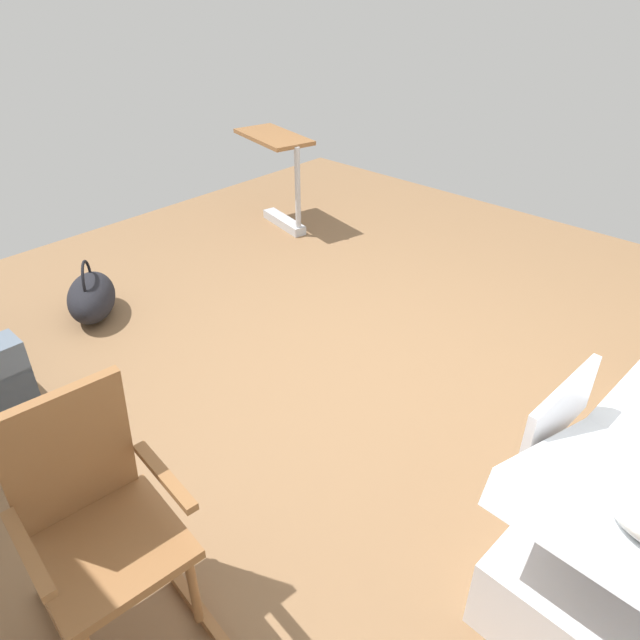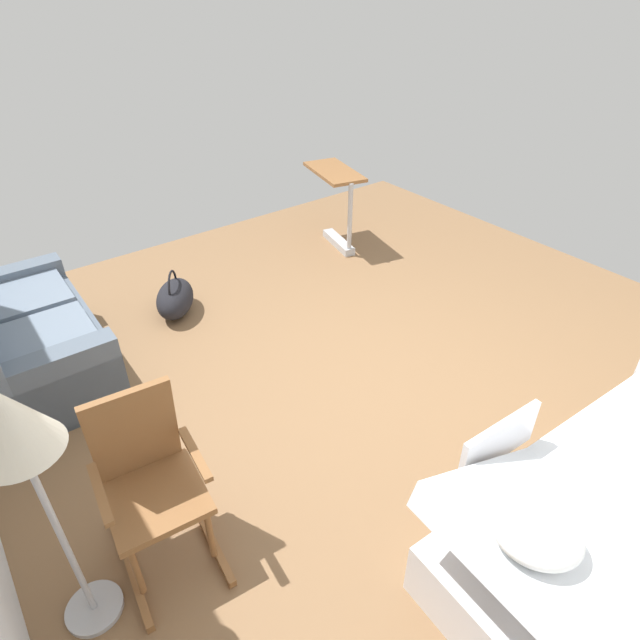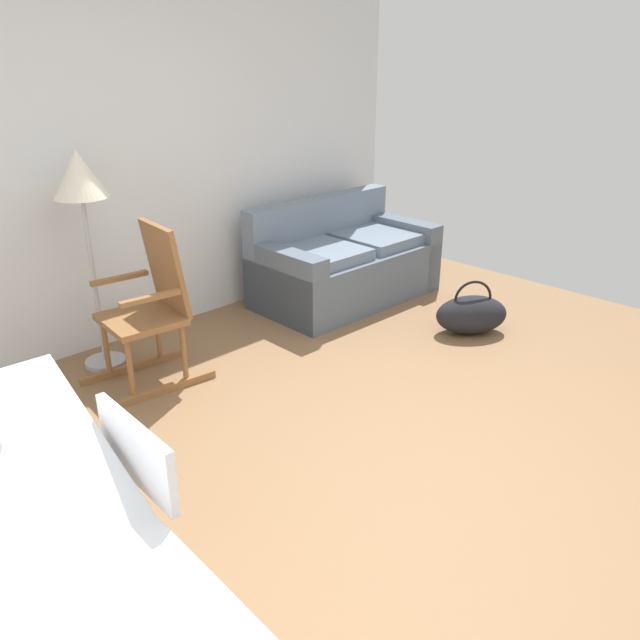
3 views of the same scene
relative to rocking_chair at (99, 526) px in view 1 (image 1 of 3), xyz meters
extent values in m
plane|color=olive|center=(0.35, -1.81, -0.50)|extent=(6.46, 6.46, 0.00)
cube|color=silver|center=(-0.98, -1.54, 0.13)|extent=(0.06, 0.56, 0.28)
cylinder|color=black|center=(-1.10, -1.04, -0.45)|extent=(0.10, 0.10, 0.10)
cube|color=brown|center=(-0.10, -0.21, -0.48)|extent=(0.76, 0.12, 0.05)
cylinder|color=brown|center=(-0.28, -0.16, -0.25)|extent=(0.04, 0.04, 0.40)
cylinder|color=brown|center=(0.09, -0.20, -0.25)|extent=(0.04, 0.04, 0.40)
cylinder|color=brown|center=(0.13, 0.18, -0.25)|extent=(0.04, 0.04, 0.40)
cube|color=brown|center=(-0.08, 0.01, -0.05)|extent=(0.51, 0.53, 0.04)
cube|color=brown|center=(0.12, -0.01, 0.25)|extent=(0.16, 0.44, 0.60)
cube|color=brown|center=(-0.12, -0.22, 0.17)|extent=(0.39, 0.08, 0.03)
cube|color=brown|center=(-0.07, 0.24, 0.17)|extent=(0.39, 0.08, 0.03)
cube|color=#B2B5BA|center=(2.31, -3.14, -0.46)|extent=(0.61, 0.25, 0.08)
cylinder|color=black|center=(2.06, -3.08, -0.47)|extent=(0.07, 0.07, 0.06)
cylinder|color=black|center=(2.56, -3.20, -0.47)|extent=(0.07, 0.07, 0.06)
cylinder|color=#B2B5BA|center=(2.06, -3.08, -0.05)|extent=(0.05, 0.05, 0.74)
cube|color=brown|center=(2.44, -3.17, 0.32)|extent=(0.87, 0.57, 0.04)
ellipsoid|color=black|center=(2.13, -1.06, -0.35)|extent=(0.64, 0.59, 0.30)
torus|color=black|center=(2.13, -1.06, -0.22)|extent=(0.26, 0.19, 0.30)
camera|label=1|loc=(-1.47, 0.44, 1.69)|focal=32.30mm
camera|label=2|loc=(-1.93, 0.38, 2.21)|focal=29.58mm
camera|label=3|loc=(-1.93, -3.50, 1.56)|focal=36.13mm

